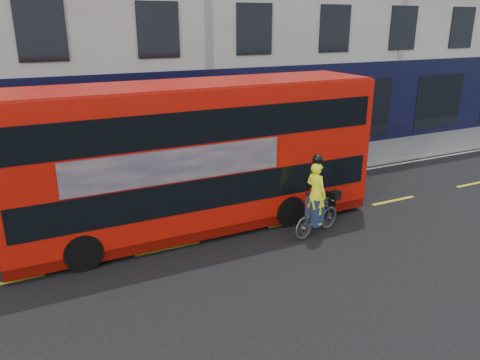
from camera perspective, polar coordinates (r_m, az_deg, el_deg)
ground at (r=13.29m, az=10.08°, el=-7.38°), size 120.00×120.00×0.00m
pavement at (r=18.49m, az=-1.76°, el=0.69°), size 60.00×3.00×0.12m
kerb at (r=17.20m, az=0.32°, el=-0.68°), size 60.00×0.12×0.13m
road_edge_line at (r=16.97m, az=0.78°, el=-1.18°), size 58.00×0.10×0.01m
lane_dashes at (r=14.40m, az=6.58°, el=-5.06°), size 58.00×0.12×0.01m
bus at (r=13.27m, az=-5.20°, el=2.87°), size 10.55×2.48×4.24m
cyclist at (r=13.36m, az=9.35°, el=-3.42°), size 1.87×0.96×2.40m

